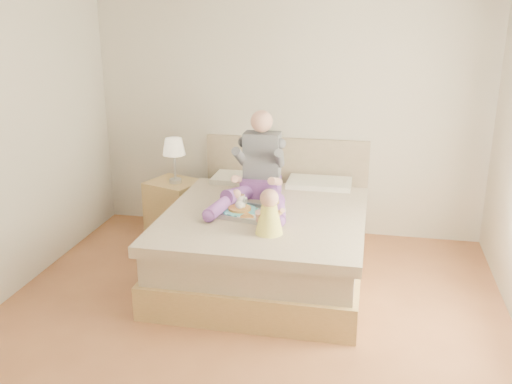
% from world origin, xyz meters
% --- Properties ---
extents(room, '(4.02, 4.22, 2.71)m').
position_xyz_m(room, '(0.08, 0.01, 1.51)').
color(room, brown).
rests_on(room, ground).
extents(bed, '(1.70, 2.18, 1.00)m').
position_xyz_m(bed, '(0.00, 1.08, 0.32)').
color(bed, '#A3834C').
rests_on(bed, ground).
extents(nightstand, '(0.61, 0.57, 0.60)m').
position_xyz_m(nightstand, '(-1.09, 1.63, 0.30)').
color(nightstand, '#A3834C').
rests_on(nightstand, ground).
extents(lamp, '(0.22, 0.22, 0.46)m').
position_xyz_m(lamp, '(-1.05, 1.60, 0.94)').
color(lamp, '#ABAEB1').
rests_on(lamp, nightstand).
extents(adult, '(0.70, 0.98, 0.82)m').
position_xyz_m(adult, '(-0.12, 1.22, 0.85)').
color(adult, '#68378A').
rests_on(adult, bed).
extents(tray, '(0.57, 0.48, 0.14)m').
position_xyz_m(tray, '(-0.11, 0.82, 0.64)').
color(tray, '#ABAEB1').
rests_on(tray, bed).
extents(baby, '(0.26, 0.32, 0.36)m').
position_xyz_m(baby, '(0.11, 0.45, 0.76)').
color(baby, '#F7EC4E').
rests_on(baby, bed).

